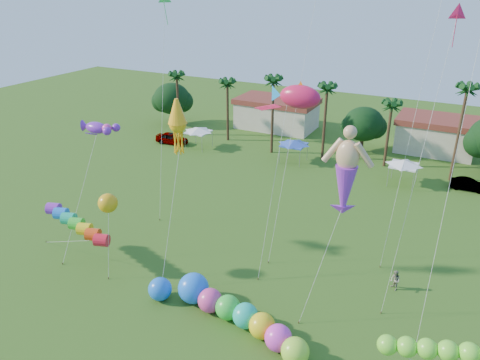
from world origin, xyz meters
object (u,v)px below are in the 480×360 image
at_px(spectator_b, 395,280).
at_px(blue_ball, 160,289).
at_px(car_b, 469,185).
at_px(caterpillar_inflatable, 236,313).
at_px(car_a, 172,138).

height_order(spectator_b, blue_ball, blue_ball).
relative_size(car_b, caterpillar_inflatable, 0.36).
xyz_separation_m(spectator_b, blue_ball, (-15.53, -9.31, 0.06)).
height_order(car_a, spectator_b, spectator_b).
relative_size(car_a, spectator_b, 2.89).
distance_m(spectator_b, caterpillar_inflatable, 12.98).
bearing_deg(blue_ball, car_a, 123.47).
relative_size(spectator_b, blue_ball, 0.94).
bearing_deg(spectator_b, blue_ball, -104.32).
distance_m(car_a, caterpillar_inflatable, 40.03).
bearing_deg(spectator_b, caterpillar_inflatable, -90.13).
bearing_deg(car_b, caterpillar_inflatable, 155.94).
relative_size(caterpillar_inflatable, blue_ball, 6.33).
xyz_separation_m(spectator_b, caterpillar_inflatable, (-9.16, -9.20, 0.14)).
relative_size(car_b, spectator_b, 2.42).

